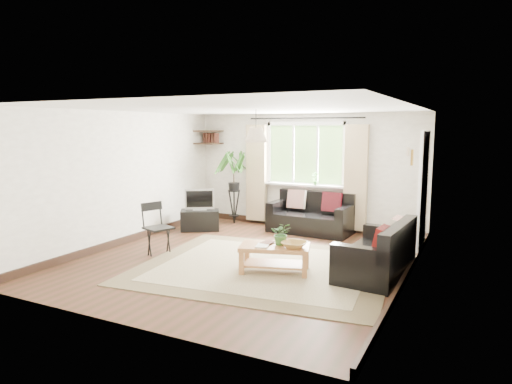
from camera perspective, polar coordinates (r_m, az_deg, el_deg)
The scene contains 24 objects.
floor at distance 7.43m, azimuth -1.39°, elevation -8.44°, with size 5.50×5.50×0.00m, color #301F10.
ceiling at distance 7.13m, azimuth -1.46°, elevation 10.40°, with size 5.50×5.50×0.00m, color white.
wall_back at distance 9.68m, azimuth 6.24°, elevation 2.63°, with size 5.00×0.02×2.40m, color beige.
wall_front at distance 4.95m, azimuth -16.55°, elevation -2.86°, with size 5.00×0.02×2.40m, color beige.
wall_left at distance 8.63m, azimuth -16.26°, elevation 1.70°, with size 0.02×5.50×2.40m, color beige.
wall_right at distance 6.41m, azimuth 18.73°, elevation -0.53°, with size 0.02×5.50×2.40m, color beige.
rug at distance 7.03m, azimuth 1.04°, elevation -9.31°, with size 3.66×3.14×0.02m, color beige.
window at distance 9.61m, azimuth 6.19°, elevation 4.69°, with size 2.50×0.16×2.16m, color white, non-canonical shape.
door at distance 8.11m, azimuth 20.12°, elevation -0.29°, with size 0.06×0.96×2.06m, color silver.
corner_shelf at distance 10.42m, azimuth -5.96°, elevation 6.82°, with size 0.50×0.50×0.34m, color black, non-canonical shape.
pendant_lamp at distance 7.48m, azimuth 0.00°, elevation 7.61°, with size 0.36×0.36×0.54m, color beige, non-canonical shape.
wall_sconce at distance 6.66m, azimuth 18.70°, elevation 4.46°, with size 0.12×0.12×0.28m, color beige, non-canonical shape.
sofa_back at distance 9.26m, azimuth 6.83°, elevation -2.72°, with size 1.64×0.82×0.77m, color black, non-canonical shape.
sofa_right at distance 6.80m, azimuth 14.76°, elevation -7.00°, with size 0.79×1.59×0.75m, color black, non-canonical shape.
coffee_table at distance 6.75m, azimuth 2.35°, elevation -8.33°, with size 1.00×0.55×0.41m, color #955E31, non-canonical shape.
table_plant at distance 6.69m, azimuth 3.20°, elevation -5.21°, with size 0.30×0.26×0.33m, color #2E5A24.
bowl at distance 6.57m, azimuth 4.81°, elevation -6.57°, with size 0.35×0.35×0.09m, color #A47A38.
book_a at distance 6.64m, azimuth 0.06°, elevation -6.68°, with size 0.18×0.24×0.02m, color white.
book_b at distance 6.82m, azimuth 0.79°, elevation -6.26°, with size 0.17×0.23×0.02m, color #512C20.
tv_stand at distance 9.52m, azimuth -7.02°, elevation -3.50°, with size 0.78×0.44×0.42m, color black.
tv at distance 9.45m, azimuth -7.06°, elevation -0.88°, with size 0.60×0.20×0.46m, color #A5A5AA, non-canonical shape.
palm_stand at distance 10.03m, azimuth -2.77°, elevation 0.58°, with size 0.63×0.63×1.61m, color black, non-canonical shape.
folding_chair at distance 7.81m, azimuth -12.08°, elevation -4.54°, with size 0.44×0.44×0.86m, color black, non-canonical shape.
sill_plant at distance 9.50m, azimuth 7.39°, elevation 1.69°, with size 0.14×0.10×0.27m, color #2D6023.
Camera 1 is at (3.34, -6.29, 2.11)m, focal length 32.00 mm.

